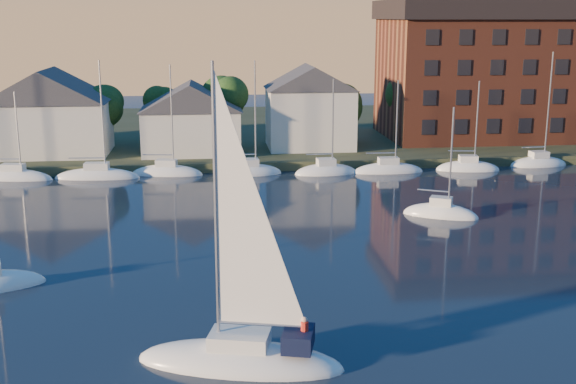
{
  "coord_description": "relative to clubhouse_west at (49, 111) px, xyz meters",
  "views": [
    {
      "loc": [
        -3.93,
        -26.02,
        16.28
      ],
      "look_at": [
        1.33,
        22.0,
        4.54
      ],
      "focal_mm": 45.0,
      "sensor_mm": 36.0,
      "label": 1
    }
  ],
  "objects": [
    {
      "name": "condo_block",
      "position": [
        56.0,
        6.95,
        3.86
      ],
      "size": [
        31.0,
        17.0,
        17.4
      ],
      "color": "brown",
      "rests_on": "shoreline_land"
    },
    {
      "name": "moored_fleet",
      "position": [
        18.0,
        -9.0,
        -5.83
      ],
      "size": [
        79.5,
        2.4,
        12.05
      ],
      "color": "white",
      "rests_on": "ground"
    },
    {
      "name": "clubhouse_east",
      "position": [
        30.0,
        1.0,
        0.07
      ],
      "size": [
        10.5,
        8.4,
        9.8
      ],
      "color": "white",
      "rests_on": "shoreline_land"
    },
    {
      "name": "tree_line",
      "position": [
        24.0,
        5.0,
        1.24
      ],
      "size": [
        93.4,
        5.4,
        8.9
      ],
      "color": "#352518",
      "rests_on": "shoreline_land"
    },
    {
      "name": "wooden_dock",
      "position": [
        22.0,
        -6.0,
        -5.93
      ],
      "size": [
        120.0,
        3.0,
        1.0
      ],
      "primitive_type": "cube",
      "color": "brown",
      "rests_on": "ground"
    },
    {
      "name": "drifting_sailboat_right",
      "position": [
        37.17,
        -27.38,
        -5.83
      ],
      "size": [
        6.6,
        4.73,
        10.3
      ],
      "rotation": [
        0.0,
        0.0,
        -0.46
      ],
      "color": "white",
      "rests_on": "ground"
    },
    {
      "name": "shoreline_land",
      "position": [
        22.0,
        17.0,
        -5.93
      ],
      "size": [
        160.0,
        50.0,
        2.0
      ],
      "primitive_type": "cube",
      "color": "#333B22",
      "rests_on": "ground"
    },
    {
      "name": "clubhouse_centre",
      "position": [
        16.0,
        -1.0,
        -0.8
      ],
      "size": [
        11.55,
        8.4,
        8.08
      ],
      "color": "white",
      "rests_on": "shoreline_land"
    },
    {
      "name": "hero_sailboat",
      "position": [
        19.37,
        -52.2,
        -5.3
      ],
      "size": [
        10.6,
        5.65,
        15.53
      ],
      "rotation": [
        0.0,
        0.0,
        2.89
      ],
      "color": "white",
      "rests_on": "ground"
    },
    {
      "name": "clubhouse_west",
      "position": [
        0.0,
        0.0,
        0.0
      ],
      "size": [
        13.65,
        9.45,
        9.64
      ],
      "color": "white",
      "rests_on": "shoreline_land"
    }
  ]
}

